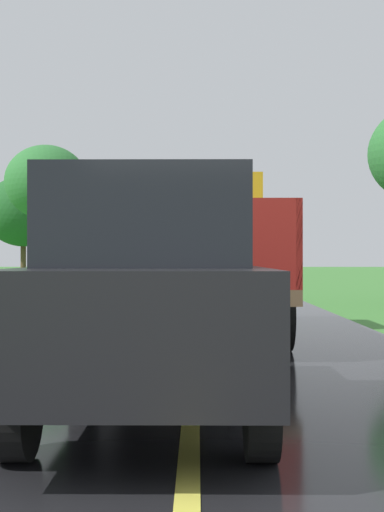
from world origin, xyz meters
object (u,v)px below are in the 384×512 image
Objects in this scene: following_car at (152,294)px; roadside_tree_mid_right at (47,183)px; roadside_tree_near_left at (23,212)px; banana_truck_near at (204,251)px.

roadside_tree_mid_right is at bearing 104.50° from following_car.
roadside_tree_near_left is 1.36× the size of following_car.
banana_truck_near is 17.66m from roadside_tree_mid_right.
roadside_tree_near_left is at bearing 106.16° from following_car.
following_car is (-0.48, -6.38, -0.41)m from banana_truck_near.
following_car is at bearing -94.33° from banana_truck_near.
following_car is at bearing -75.50° from roadside_tree_mid_right.
banana_truck_near is at bearing -68.69° from roadside_tree_mid_right.
banana_truck_near reaches higher than following_car.
banana_truck_near is 1.42× the size of following_car.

